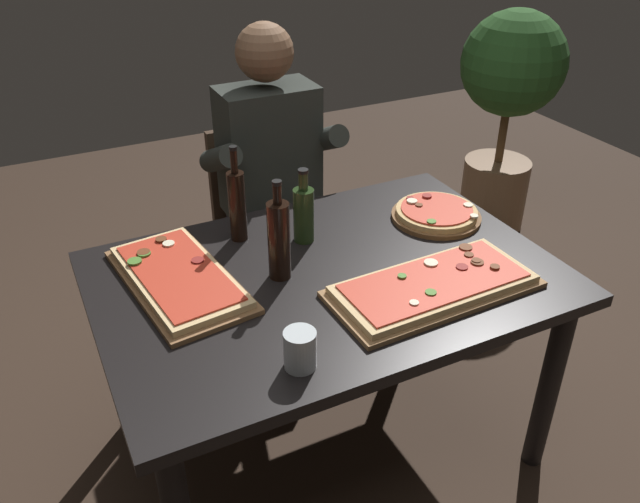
{
  "coord_description": "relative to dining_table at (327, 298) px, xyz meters",
  "views": [
    {
      "loc": [
        -0.76,
        -1.48,
        1.84
      ],
      "look_at": [
        0.0,
        0.05,
        0.79
      ],
      "focal_mm": 36.29,
      "sensor_mm": 36.0,
      "label": 1
    }
  ],
  "objects": [
    {
      "name": "ground_plane",
      "position": [
        0.0,
        0.0,
        -0.64
      ],
      "size": [
        6.4,
        6.4,
        0.0
      ],
      "primitive_type": "plane",
      "color": "#38281E"
    },
    {
      "name": "dining_table",
      "position": [
        0.0,
        0.0,
        0.0
      ],
      "size": [
        1.4,
        0.96,
        0.74
      ],
      "color": "black",
      "rests_on": "ground_plane"
    },
    {
      "name": "pizza_rectangular_front",
      "position": [
        0.24,
        -0.23,
        0.12
      ],
      "size": [
        0.64,
        0.3,
        0.05
      ],
      "color": "olive",
      "rests_on": "dining_table"
    },
    {
      "name": "pizza_rectangular_left",
      "position": [
        -0.42,
        0.15,
        0.12
      ],
      "size": [
        0.35,
        0.58,
        0.05
      ],
      "color": "brown",
      "rests_on": "dining_table"
    },
    {
      "name": "pizza_round_far",
      "position": [
        0.51,
        0.14,
        0.11
      ],
      "size": [
        0.32,
        0.32,
        0.05
      ],
      "color": "brown",
      "rests_on": "dining_table"
    },
    {
      "name": "wine_bottle_dark",
      "position": [
        0.02,
        0.21,
        0.2
      ],
      "size": [
        0.07,
        0.07,
        0.26
      ],
      "color": "#233819",
      "rests_on": "dining_table"
    },
    {
      "name": "oil_bottle_amber",
      "position": [
        -0.14,
        0.05,
        0.23
      ],
      "size": [
        0.07,
        0.07,
        0.32
      ],
      "color": "black",
      "rests_on": "dining_table"
    },
    {
      "name": "vinegar_bottle_green",
      "position": [
        -0.17,
        0.32,
        0.22
      ],
      "size": [
        0.06,
        0.06,
        0.33
      ],
      "color": "black",
      "rests_on": "dining_table"
    },
    {
      "name": "tumbler_near_camera",
      "position": [
        -0.25,
        -0.35,
        0.14
      ],
      "size": [
        0.08,
        0.08,
        0.11
      ],
      "color": "silver",
      "rests_on": "dining_table"
    },
    {
      "name": "diner_chair",
      "position": [
        0.13,
        0.86,
        -0.16
      ],
      "size": [
        0.44,
        0.44,
        0.87
      ],
      "color": "#3D2B1E",
      "rests_on": "ground_plane"
    },
    {
      "name": "seated_diner",
      "position": [
        0.13,
        0.74,
        0.1
      ],
      "size": [
        0.53,
        0.41,
        1.33
      ],
      "color": "#23232D",
      "rests_on": "ground_plane"
    },
    {
      "name": "potted_plant_corner",
      "position": [
        1.61,
        1.06,
        0.1
      ],
      "size": [
        0.54,
        0.54,
        1.2
      ],
      "color": "#846042",
      "rests_on": "ground_plane"
    }
  ]
}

